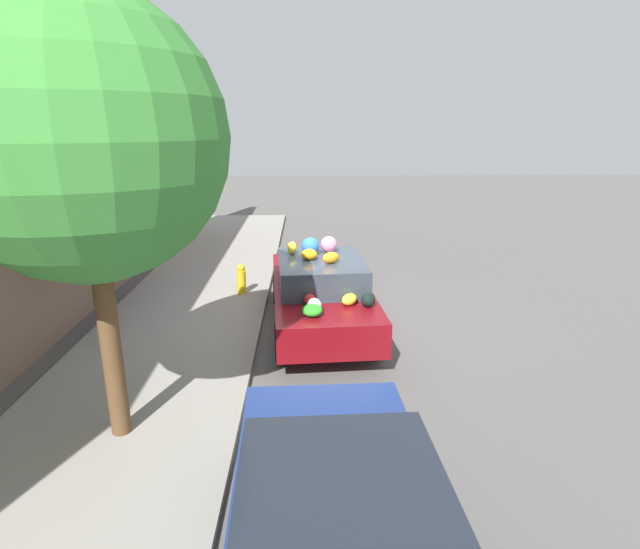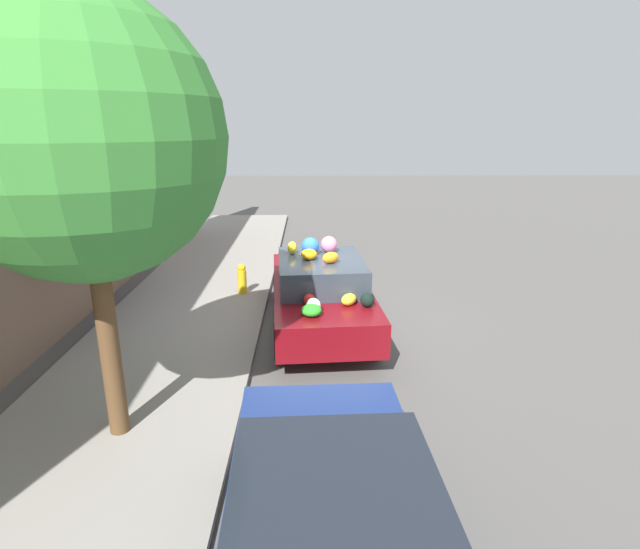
# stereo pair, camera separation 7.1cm
# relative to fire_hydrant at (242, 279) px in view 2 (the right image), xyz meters

# --- Properties ---
(ground_plane) EXTENTS (60.00, 60.00, 0.00)m
(ground_plane) POSITION_rel_fire_hydrant_xyz_m (-1.71, -1.69, -0.45)
(ground_plane) COLOR #565451
(sidewalk_curb) EXTENTS (24.00, 3.20, 0.11)m
(sidewalk_curb) POSITION_rel_fire_hydrant_xyz_m (-1.71, 1.01, -0.40)
(sidewalk_curb) COLOR gray
(sidewalk_curb) RESTS_ON ground
(building_facade) EXTENTS (18.00, 1.20, 6.05)m
(building_facade) POSITION_rel_fire_hydrant_xyz_m (-1.65, 3.22, 2.52)
(building_facade) COLOR #846651
(building_facade) RESTS_ON ground
(street_tree) EXTENTS (3.12, 3.12, 5.15)m
(street_tree) POSITION_rel_fire_hydrant_xyz_m (-5.34, 0.87, 3.23)
(street_tree) COLOR brown
(street_tree) RESTS_ON sidewalk_curb
(fire_hydrant) EXTENTS (0.20, 0.20, 0.70)m
(fire_hydrant) POSITION_rel_fire_hydrant_xyz_m (0.00, 0.00, 0.00)
(fire_hydrant) COLOR gold
(fire_hydrant) RESTS_ON sidewalk_curb
(art_car) EXTENTS (4.62, 2.09, 1.76)m
(art_car) POSITION_rel_fire_hydrant_xyz_m (-1.76, -1.75, 0.30)
(art_car) COLOR maroon
(art_car) RESTS_ON ground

